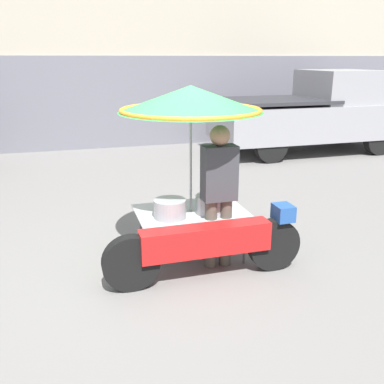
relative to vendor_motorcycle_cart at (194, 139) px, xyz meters
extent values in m
plane|color=slate|center=(-0.31, -0.22, -1.48)|extent=(36.00, 36.00, 0.00)
cube|color=#B2A893|center=(-0.31, 8.18, 0.75)|extent=(28.00, 2.00, 4.46)
cube|color=slate|center=(-0.31, 7.15, -0.28)|extent=(23.80, 0.06, 2.40)
cylinder|color=black|center=(0.81, -0.48, -1.18)|extent=(0.61, 0.14, 0.61)
cylinder|color=black|center=(-0.83, -0.48, -1.18)|extent=(0.61, 0.14, 0.61)
cube|color=red|center=(-0.01, -0.48, -1.02)|extent=(1.45, 0.24, 0.32)
cube|color=#234C93|center=(0.91, -0.48, -0.80)|extent=(0.20, 0.24, 0.18)
cylinder|color=black|center=(-0.01, 0.36, -1.21)|extent=(0.55, 0.14, 0.55)
cylinder|color=#515156|center=(0.54, -0.26, -1.19)|extent=(0.03, 0.03, 0.58)
cylinder|color=#515156|center=(0.54, 0.46, -1.19)|extent=(0.03, 0.03, 0.58)
cylinder|color=#515156|center=(-0.56, -0.26, -1.19)|extent=(0.03, 0.03, 0.58)
cylinder|color=#515156|center=(-0.56, 0.46, -1.19)|extent=(0.03, 0.03, 0.58)
cube|color=#B2B2B7|center=(-0.01, 0.10, -0.89)|extent=(1.30, 0.86, 0.02)
cylinder|color=#B2B2B7|center=(-0.01, 0.10, -0.30)|extent=(0.03, 0.03, 1.17)
cone|color=green|center=(-0.01, 0.10, 0.44)|extent=(1.62, 1.62, 0.29)
torus|color=orange|center=(-0.01, 0.10, 0.31)|extent=(1.59, 1.59, 0.05)
cylinder|color=#939399|center=(-0.30, -0.05, -0.78)|extent=(0.37, 0.37, 0.21)
cylinder|color=#939399|center=(0.22, -0.03, -0.78)|extent=(0.40, 0.40, 0.21)
cylinder|color=#1E936B|center=(0.35, 0.34, -0.77)|extent=(0.21, 0.21, 0.23)
cylinder|color=#4C473D|center=(0.14, -0.22, -1.07)|extent=(0.14, 0.14, 0.82)
cylinder|color=#4C473D|center=(0.32, -0.22, -1.07)|extent=(0.14, 0.14, 0.82)
cube|color=#38383D|center=(0.23, -0.22, -0.35)|extent=(0.38, 0.22, 0.62)
sphere|color=#A87A5B|center=(0.23, -0.22, 0.07)|extent=(0.22, 0.22, 0.22)
cylinder|color=black|center=(6.17, 4.34, -1.09)|extent=(0.78, 0.24, 0.78)
cylinder|color=black|center=(6.17, 6.03, -1.09)|extent=(0.78, 0.24, 0.78)
cylinder|color=black|center=(3.18, 4.34, -1.09)|extent=(0.78, 0.24, 0.78)
cylinder|color=black|center=(3.18, 6.03, -1.09)|extent=(0.78, 0.24, 0.78)
cube|color=#939399|center=(4.68, 5.19, -0.67)|extent=(4.99, 1.99, 0.85)
cube|color=#939399|center=(5.47, 5.19, 0.17)|extent=(1.70, 1.83, 0.81)
cube|color=#2D2D33|center=(3.68, 5.19, -0.14)|extent=(2.60, 1.91, 0.08)
camera|label=1|loc=(-1.36, -4.52, 0.87)|focal=40.00mm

